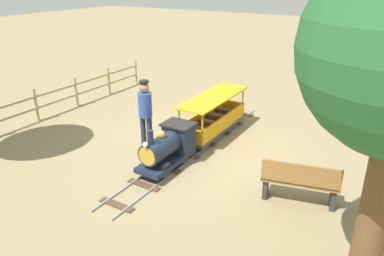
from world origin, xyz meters
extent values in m
plane|color=#8C7A56|center=(0.00, 0.00, 0.00)|extent=(60.00, 60.00, 0.00)
cube|color=gray|center=(-0.23, -0.20, 0.02)|extent=(0.03, 6.05, 0.04)
cube|color=gray|center=(0.23, -0.20, 0.02)|extent=(0.03, 6.05, 0.04)
cube|color=#4C3828|center=(0.00, -2.85, 0.01)|extent=(0.69, 0.14, 0.03)
cube|color=#4C3828|center=(0.00, -2.09, 0.01)|extent=(0.69, 0.14, 0.03)
cube|color=#4C3828|center=(0.00, -1.34, 0.01)|extent=(0.69, 0.14, 0.03)
cube|color=#4C3828|center=(0.00, -0.58, 0.01)|extent=(0.69, 0.14, 0.03)
cube|color=#4C3828|center=(0.00, 0.18, 0.01)|extent=(0.69, 0.14, 0.03)
cube|color=#4C3828|center=(0.00, 0.93, 0.01)|extent=(0.69, 0.14, 0.03)
cube|color=#4C3828|center=(0.00, 1.69, 0.01)|extent=(0.69, 0.14, 0.03)
cube|color=#4C3828|center=(0.00, 2.44, 0.01)|extent=(0.69, 0.14, 0.03)
cube|color=#192338|center=(0.00, 0.92, 0.21)|extent=(0.57, 1.40, 0.10)
cylinder|color=#192338|center=(0.00, 1.12, 0.56)|extent=(0.44, 0.85, 0.44)
cylinder|color=#B7932D|center=(0.00, 1.55, 0.56)|extent=(0.37, 0.02, 0.37)
cylinder|color=#192338|center=(0.00, 1.42, 0.91)|extent=(0.12, 0.12, 0.27)
sphere|color=#B7932D|center=(0.00, 1.07, 0.83)|extent=(0.16, 0.16, 0.16)
cube|color=#192338|center=(0.00, 0.45, 0.54)|extent=(0.57, 0.45, 0.55)
cube|color=black|center=(0.00, 0.45, 0.83)|extent=(0.65, 0.53, 0.04)
sphere|color=#F2EAB2|center=(0.00, 1.58, 0.82)|extent=(0.10, 0.10, 0.10)
cylinder|color=#2D2D2D|center=(-0.23, 1.27, 0.20)|extent=(0.05, 0.32, 0.32)
cylinder|color=#2D2D2D|center=(0.23, 1.27, 0.20)|extent=(0.05, 0.32, 0.32)
cylinder|color=#2D2D2D|center=(-0.23, 0.57, 0.20)|extent=(0.05, 0.32, 0.32)
cylinder|color=#2D2D2D|center=(0.23, 0.57, 0.20)|extent=(0.05, 0.32, 0.32)
cube|color=#3F3F3F|center=(0.00, -1.10, 0.18)|extent=(0.65, 2.25, 0.08)
cube|color=orange|center=(-0.31, -1.10, 0.40)|extent=(0.04, 2.25, 0.35)
cube|color=orange|center=(0.31, -1.10, 0.40)|extent=(0.04, 2.25, 0.35)
cube|color=orange|center=(0.00, 0.00, 0.40)|extent=(0.65, 0.04, 0.35)
cube|color=orange|center=(0.00, -2.21, 0.40)|extent=(0.65, 0.04, 0.35)
cylinder|color=orange|center=(-0.30, -0.03, 0.59)|extent=(0.04, 0.04, 0.75)
cylinder|color=orange|center=(0.30, -0.03, 0.59)|extent=(0.04, 0.04, 0.75)
cylinder|color=orange|center=(-0.30, -2.18, 0.59)|extent=(0.04, 0.04, 0.75)
cylinder|color=orange|center=(0.30, -2.18, 0.59)|extent=(0.04, 0.04, 0.75)
cube|color=orange|center=(0.00, -1.10, 0.99)|extent=(0.75, 2.35, 0.04)
cube|color=brown|center=(0.00, -1.83, 0.34)|extent=(0.49, 0.20, 0.24)
cube|color=brown|center=(0.00, -1.35, 0.34)|extent=(0.49, 0.20, 0.24)
cube|color=brown|center=(0.00, -0.86, 0.34)|extent=(0.49, 0.20, 0.24)
cube|color=brown|center=(0.00, -0.37, 0.34)|extent=(0.49, 0.20, 0.24)
cylinder|color=#262626|center=(-0.23, -0.32, 0.16)|extent=(0.04, 0.24, 0.24)
cylinder|color=#262626|center=(0.23, -0.32, 0.16)|extent=(0.04, 0.24, 0.24)
cylinder|color=#262626|center=(-0.23, -1.89, 0.16)|extent=(0.04, 0.24, 0.24)
cylinder|color=#262626|center=(0.23, -1.89, 0.16)|extent=(0.04, 0.24, 0.24)
cylinder|color=#282D47|center=(0.83, 0.38, 0.40)|extent=(0.12, 0.12, 0.80)
cylinder|color=#282D47|center=(1.01, 0.38, 0.40)|extent=(0.12, 0.12, 0.80)
cylinder|color=#2D4C99|center=(0.92, 0.38, 1.08)|extent=(0.30, 0.30, 0.55)
sphere|color=#936B4C|center=(0.92, 0.38, 1.46)|extent=(0.22, 0.22, 0.22)
cylinder|color=black|center=(0.92, 0.38, 1.59)|extent=(0.20, 0.20, 0.06)
cube|color=olive|center=(-2.64, 0.68, 0.42)|extent=(1.36, 0.68, 0.06)
cube|color=olive|center=(-2.68, 0.85, 0.62)|extent=(1.28, 0.33, 0.40)
cube|color=#333333|center=(-2.09, 0.80, 0.21)|extent=(0.15, 0.33, 0.42)
cube|color=#333333|center=(-3.20, 0.55, 0.21)|extent=(0.15, 0.33, 0.42)
cylinder|color=brown|center=(-3.88, 2.23, 1.13)|extent=(0.36, 0.36, 2.27)
cylinder|color=tan|center=(4.56, -3.73, 0.45)|extent=(0.08, 0.08, 0.90)
cylinder|color=tan|center=(4.56, -2.32, 0.45)|extent=(0.08, 0.08, 0.90)
cylinder|color=tan|center=(4.56, -0.91, 0.45)|extent=(0.08, 0.08, 0.90)
cylinder|color=tan|center=(4.56, 0.50, 0.45)|extent=(0.08, 0.08, 0.90)
cube|color=tan|center=(4.56, -0.20, 0.68)|extent=(0.04, 7.05, 0.06)
cube|color=tan|center=(4.56, -0.20, 0.36)|extent=(0.04, 7.05, 0.06)
camera|label=1|loc=(-3.89, 6.37, 3.72)|focal=34.43mm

